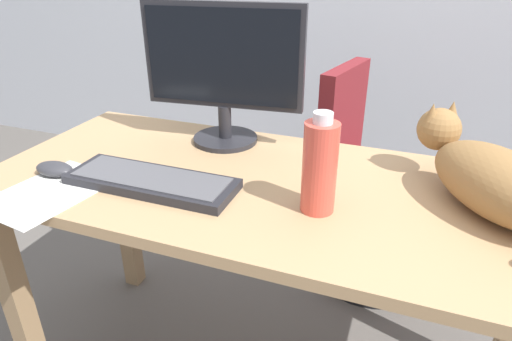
# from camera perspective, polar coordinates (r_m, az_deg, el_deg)

# --- Properties ---
(desk) EXTENTS (1.52, 0.65, 0.74)m
(desk) POSITION_cam_1_polar(r_m,az_deg,el_deg) (1.19, 2.02, -6.29)
(desk) COLOR tan
(desk) RESTS_ON ground_plane
(office_chair) EXTENTS (0.49, 0.48, 0.89)m
(office_chair) POSITION_cam_1_polar(r_m,az_deg,el_deg) (1.89, 14.12, -2.93)
(office_chair) COLOR black
(office_chair) RESTS_ON ground_plane
(monitor) EXTENTS (0.48, 0.20, 0.41)m
(monitor) POSITION_cam_1_polar(r_m,az_deg,el_deg) (1.33, -4.28, 12.87)
(monitor) COLOR #232328
(monitor) RESTS_ON desk
(keyboard) EXTENTS (0.44, 0.15, 0.03)m
(keyboard) POSITION_cam_1_polar(r_m,az_deg,el_deg) (1.15, -13.33, -1.34)
(keyboard) COLOR #232328
(keyboard) RESTS_ON desk
(cat) EXTENTS (0.40, 0.50, 0.20)m
(cat) POSITION_cam_1_polar(r_m,az_deg,el_deg) (1.13, 27.98, -0.68)
(cat) COLOR olive
(cat) RESTS_ON desk
(computer_mouse) EXTENTS (0.11, 0.06, 0.04)m
(computer_mouse) POSITION_cam_1_polar(r_m,az_deg,el_deg) (1.29, -24.57, 0.19)
(computer_mouse) COLOR #333338
(computer_mouse) RESTS_ON desk
(paper_sheet) EXTENTS (0.25, 0.32, 0.00)m
(paper_sheet) POSITION_cam_1_polar(r_m,az_deg,el_deg) (1.21, -25.04, -2.46)
(paper_sheet) COLOR white
(paper_sheet) RESTS_ON desk
(water_bottle) EXTENTS (0.08, 0.08, 0.24)m
(water_bottle) POSITION_cam_1_polar(r_m,az_deg,el_deg) (0.98, 8.23, 0.50)
(water_bottle) COLOR #D84C3D
(water_bottle) RESTS_ON desk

